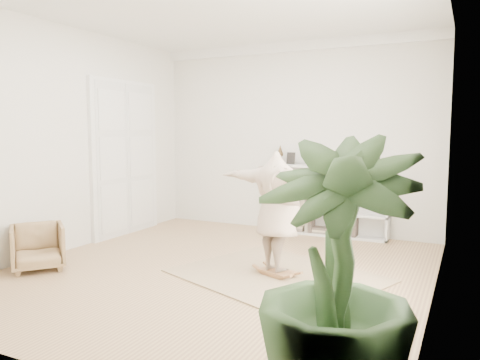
# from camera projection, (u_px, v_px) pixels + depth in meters

# --- Properties ---
(floor) EXTENTS (6.00, 6.00, 0.00)m
(floor) POSITION_uv_depth(u_px,v_px,m) (219.00, 270.00, 6.52)
(floor) COLOR #946C4C
(floor) RESTS_ON ground
(room_shell) EXTENTS (6.00, 6.00, 6.00)m
(room_shell) POSITION_uv_depth(u_px,v_px,m) (294.00, 47.00, 8.77)
(room_shell) COLOR silver
(room_shell) RESTS_ON floor
(doors) EXTENTS (0.09, 1.78, 2.92)m
(doors) POSITION_uv_depth(u_px,v_px,m) (126.00, 160.00, 8.72)
(doors) COLOR white
(doors) RESTS_ON floor
(bookshelf) EXTENTS (2.20, 0.35, 1.64)m
(bookshelf) POSITION_uv_depth(u_px,v_px,m) (328.00, 201.00, 8.63)
(bookshelf) COLOR silver
(bookshelf) RESTS_ON floor
(armchair) EXTENTS (0.97, 0.97, 0.64)m
(armchair) POSITION_uv_depth(u_px,v_px,m) (38.00, 247.00, 6.53)
(armchair) COLOR #A87E59
(armchair) RESTS_ON floor
(rug) EXTENTS (3.05, 2.76, 0.02)m
(rug) POSITION_uv_depth(u_px,v_px,m) (277.00, 276.00, 6.23)
(rug) COLOR tan
(rug) RESTS_ON floor
(rocker_board) EXTENTS (0.54, 0.43, 0.10)m
(rocker_board) POSITION_uv_depth(u_px,v_px,m) (277.00, 272.00, 6.22)
(rocker_board) COLOR olive
(rocker_board) RESTS_ON rug
(person) EXTENTS (2.01, 1.19, 1.58)m
(person) POSITION_uv_depth(u_px,v_px,m) (277.00, 209.00, 6.14)
(person) COLOR #C3A992
(person) RESTS_ON rocker_board
(houseplant) EXTENTS (1.09, 1.09, 1.91)m
(houseplant) POSITION_uv_depth(u_px,v_px,m) (336.00, 277.00, 3.13)
(houseplant) COLOR #335329
(houseplant) RESTS_ON floor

